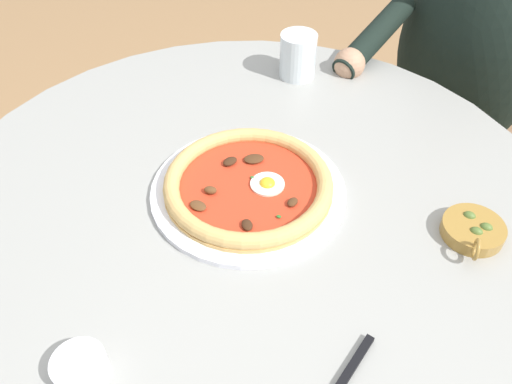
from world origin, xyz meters
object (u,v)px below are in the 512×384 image
Objects in this scene: ramekin_capers at (80,367)px; olive_pan at (473,230)px; pizza_on_plate at (251,187)px; dining_table at (247,250)px; water_glass at (298,58)px; cafe_chair_diner at (474,100)px; steak_knife at (343,382)px; diner_person at (446,121)px.

olive_pan is at bearing 48.46° from ramekin_capers.
pizza_on_plate is 2.71× the size of olive_pan.
olive_pan is at bearing 12.39° from dining_table.
water_glass is at bearing 92.09° from ramekin_capers.
ramekin_capers is 0.61m from olive_pan.
cafe_chair_diner is (0.29, 0.83, -0.25)m from pizza_on_plate.
steak_knife is 1.75× the size of olive_pan.
ramekin_capers is at bearing -156.40° from steak_knife.
water_glass is 0.72m from steak_knife.
water_glass is 0.53m from olive_pan.
olive_pan is (0.36, 0.08, 0.15)m from dining_table.
dining_table is 3.26× the size of pizza_on_plate.
olive_pan is at bearing 72.61° from steak_knife.
steak_knife is 1.11m from cafe_chair_diner.
ramekin_capers is at bearing -96.54° from dining_table.
diner_person is at bearing 90.70° from steak_knife.
steak_knife is at bearing -89.30° from diner_person.
dining_table is at bearing 136.70° from steak_knife.
dining_table is 8.82× the size of olive_pan.
diner_person is at bearing 70.69° from dining_table.
pizza_on_plate is 3.42× the size of water_glass.
dining_table is at bearing -167.61° from olive_pan.
cafe_chair_diner reaches higher than steak_knife.
ramekin_capers is 1.29m from cafe_chair_diner.
pizza_on_plate is at bearing 65.51° from dining_table.
ramekin_capers is (0.03, -0.77, -0.03)m from water_glass.
olive_pan is (0.10, 0.32, 0.01)m from steak_knife.
steak_knife is at bearing -45.00° from pizza_on_plate.
pizza_on_plate is 0.38× the size of cafe_chair_diner.
steak_knife is at bearing -107.39° from olive_pan.
water_glass is 1.39× the size of ramekin_capers.
olive_pan is at bearing -85.39° from cafe_chair_diner.
water_glass is 0.52m from diner_person.
steak_knife is 3.06× the size of ramekin_capers.
dining_table is at bearing -114.49° from pizza_on_plate.
diner_person reaches higher than pizza_on_plate.
dining_table is 1.25× the size of cafe_chair_diner.
pizza_on_plate is at bearing 135.00° from steak_knife.
cafe_chair_diner reaches higher than pizza_on_plate.
dining_table is 0.16m from pizza_on_plate.
cafe_chair_diner is at bearing 70.62° from pizza_on_plate.
cafe_chair_diner reaches higher than water_glass.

